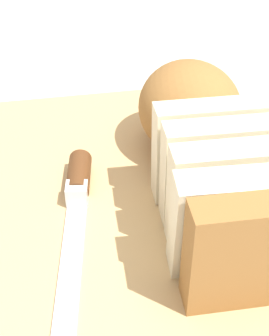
% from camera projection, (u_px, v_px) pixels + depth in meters
% --- Properties ---
extents(ground_plane, '(3.00, 3.00, 0.00)m').
position_uv_depth(ground_plane, '(134.00, 203.00, 0.56)').
color(ground_plane, beige).
extents(cutting_board, '(0.44, 0.31, 0.02)m').
position_uv_depth(cutting_board, '(134.00, 196.00, 0.56)').
color(cutting_board, tan).
rests_on(cutting_board, ground_plane).
extents(bread_loaf, '(0.31, 0.13, 0.11)m').
position_uv_depth(bread_loaf, '(208.00, 148.00, 0.52)').
color(bread_loaf, '#996633').
rests_on(bread_loaf, cutting_board).
extents(bread_knife, '(0.25, 0.06, 0.03)m').
position_uv_depth(bread_knife, '(77.00, 193.00, 0.53)').
color(bread_knife, silver).
rests_on(bread_knife, cutting_board).
extents(crumb_near_knife, '(0.01, 0.01, 0.01)m').
position_uv_depth(crumb_near_knife, '(157.00, 194.00, 0.54)').
color(crumb_near_knife, '#996633').
rests_on(crumb_near_knife, cutting_board).
extents(crumb_near_loaf, '(0.01, 0.01, 0.01)m').
position_uv_depth(crumb_near_loaf, '(187.00, 165.00, 0.58)').
color(crumb_near_loaf, '#996633').
rests_on(crumb_near_loaf, cutting_board).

